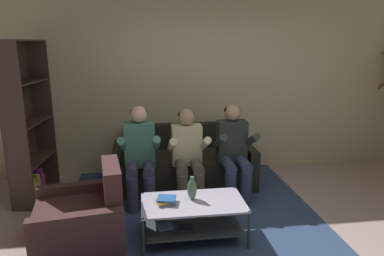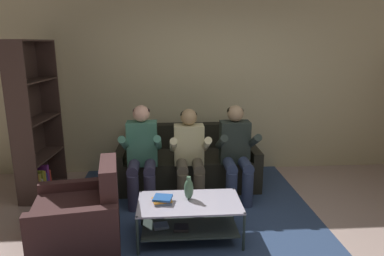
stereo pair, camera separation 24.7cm
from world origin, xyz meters
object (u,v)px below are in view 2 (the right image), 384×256
Objects in this scene: bookshelf at (34,134)px; armchair at (81,217)px; person_seated_left at (142,151)px; coffee_table at (189,214)px; couch at (187,164)px; vase at (189,189)px; person_seated_right at (236,149)px; person_seated_middle at (189,152)px; book_stack at (163,200)px.

bookshelf is 1.60m from armchair.
person_seated_left is 1.17× the size of coffee_table.
couch is 7.95× the size of vase.
person_seated_left is at bearing -12.72° from bookshelf.
armchair is at bearing -121.37° from person_seated_left.
person_seated_right is at bearing 52.36° from vase.
bookshelf is at bearing 172.99° from person_seated_right.
vase reaches higher than coffee_table.
person_seated_right is (0.60, 0.00, 0.02)m from person_seated_middle.
couch is 1.86× the size of coffee_table.
person_seated_right is (0.60, -0.53, 0.38)m from couch.
coffee_table is at bearing -125.83° from person_seated_right.
person_seated_middle is at bearing 85.69° from coffee_table.
person_seated_middle is at bearing -9.16° from bookshelf.
book_stack is (-0.33, -0.91, -0.21)m from person_seated_middle.
couch reaches higher than vase.
vase is at bearing 12.65° from book_stack.
bookshelf is at bearing 167.28° from person_seated_left.
armchair is (0.86, -1.24, -0.55)m from bookshelf.
coffee_table is at bearing -60.27° from person_seated_left.
book_stack is at bearing 0.05° from armchair.
person_seated_right is at bearing 54.17° from coffee_table.
person_seated_left is 0.98m from book_stack.
vase is at bearing -127.64° from person_seated_right.
armchair is (-0.56, -0.92, -0.40)m from person_seated_left.
person_seated_right is 2.02m from armchair.
person_seated_left is at bearing 121.92° from vase.
vase is 1.12× the size of book_stack.
person_seated_left reaches higher than person_seated_right.
person_seated_right is 1.16× the size of coffee_table.
vase is (-0.06, -1.39, 0.24)m from couch.
bookshelf is 2.16× the size of armchair.
person_seated_middle is (0.00, -0.54, 0.37)m from couch.
coffee_table is at bearing -95.40° from vase.
person_seated_right is at bearing -0.07° from person_seated_left.
person_seated_left is 1.05× the size of person_seated_middle.
person_seated_right is 2.64m from bookshelf.
coffee_table is 0.52× the size of bookshelf.
bookshelf is at bearing 143.63° from book_stack.
bookshelf is (-1.95, 1.25, 0.56)m from coffee_table.
couch is at bearing 90.00° from person_seated_middle.
vase is (-0.66, -0.86, -0.14)m from person_seated_right.
couch is 2.10m from bookshelf.
person_seated_left is at bearing -138.35° from couch.
person_seated_right is 1.21m from coffee_table.
coffee_table is 4.77× the size of book_stack.
couch is 8.88× the size of book_stack.
person_seated_left is (-0.60, -0.53, 0.39)m from couch.
person_seated_right is at bearing 44.57° from book_stack.
person_seated_left is 1.20m from person_seated_right.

